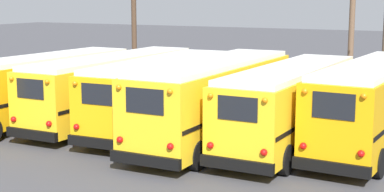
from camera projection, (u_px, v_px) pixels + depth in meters
The scene contains 8 objects.
ground_plane at pixel (192, 134), 24.41m from camera, with size 160.00×160.00×0.00m, color #424247.
school_bus_0 at pixel (41, 86), 26.40m from camera, with size 2.76×10.84×3.00m.
school_bus_1 at pixel (115, 86), 26.59m from camera, with size 2.48×10.94×3.00m.
school_bus_2 at pixel (164, 91), 24.92m from camera, with size 2.98×10.08×3.03m.
school_bus_3 at pixel (215, 98), 22.84m from camera, with size 2.65×10.40×3.22m.
school_bus_4 at pixel (292, 102), 22.27m from camera, with size 2.63×10.35×3.04m.
school_bus_5 at pixel (374, 102), 21.89m from camera, with size 2.95×10.33×3.21m.
fence_line at pixel (264, 84), 31.69m from camera, with size 22.22×0.06×1.42m.
Camera 1 is at (11.02, -21.10, 5.63)m, focal length 55.00 mm.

